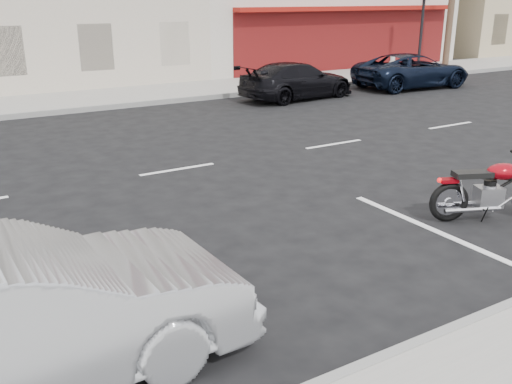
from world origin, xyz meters
TOP-DOWN VIEW (x-y plane):
  - ground at (0.00, 0.00)m, footprint 120.00×120.00m
  - traffic_light at (13.50, 8.33)m, footprint 0.26×0.30m
  - fire_hydrant at (12.00, 8.50)m, footprint 0.20×0.20m
  - sedan_silver at (-6.01, -5.56)m, footprint 4.43×1.68m
  - suv_far at (10.02, 5.41)m, footprint 4.73×2.41m
  - car_far at (4.86, 5.63)m, footprint 4.39×2.17m

SIDE VIEW (x-z plane):
  - ground at x=0.00m, z-range 0.00..0.00m
  - fire_hydrant at x=12.00m, z-range 0.17..0.89m
  - car_far at x=4.86m, z-range 0.00..1.23m
  - suv_far at x=10.02m, z-range 0.00..1.28m
  - sedan_silver at x=-6.01m, z-range 0.00..1.44m
  - traffic_light at x=13.50m, z-range 0.66..4.46m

